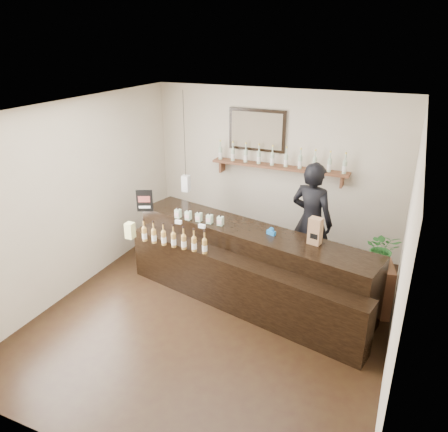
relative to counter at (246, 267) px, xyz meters
name	(u,v)px	position (x,y,z in m)	size (l,w,h in m)	color
ground	(217,313)	(-0.22, -0.56, -0.49)	(5.00, 5.00, 0.00)	black
room_shell	(216,199)	(-0.22, -0.56, 1.21)	(5.00, 5.00, 5.00)	beige
back_wall_decor	(265,151)	(-0.38, 1.81, 1.27)	(2.66, 0.96, 1.69)	brown
counter	(246,267)	(0.00, 0.00, 0.00)	(3.78, 1.79, 1.21)	black
promo_sign	(145,201)	(-1.75, 0.11, 0.73)	(0.24, 0.12, 0.35)	black
paper_bag	(315,231)	(0.94, 0.04, 0.73)	(0.19, 0.16, 0.37)	#916A46
tape_dispenser	(271,232)	(0.33, 0.08, 0.59)	(0.14, 0.09, 0.11)	#175DA3
side_cabinet	(376,288)	(1.78, 0.39, -0.12)	(0.47, 0.57, 0.73)	brown
potted_plant	(383,249)	(1.78, 0.39, 0.48)	(0.44, 0.38, 0.49)	#2A6729
shopkeeper	(312,214)	(0.69, 0.99, 0.58)	(0.78, 0.51, 2.13)	black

